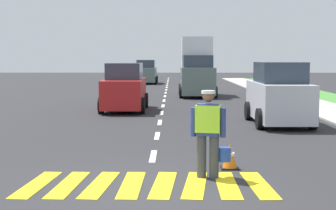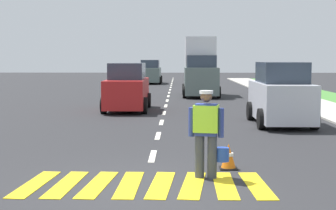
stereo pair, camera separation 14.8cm
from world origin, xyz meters
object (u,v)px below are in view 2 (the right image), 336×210
(delivery_truck, at_px, (200,69))
(car_parked_curbside, at_px, (281,96))
(road_worker, at_px, (207,130))
(car_oncoming_lead, at_px, (127,89))
(traffic_cone_near, at_px, (229,156))
(car_oncoming_third, at_px, (150,73))

(delivery_truck, bearing_deg, car_parked_curbside, -80.29)
(delivery_truck, bearing_deg, road_worker, -92.20)
(delivery_truck, xyz_separation_m, car_oncoming_lead, (-3.56, -8.25, -0.65))
(traffic_cone_near, bearing_deg, road_worker, -121.48)
(road_worker, relative_size, traffic_cone_near, 3.17)
(road_worker, bearing_deg, delivery_truck, 87.80)
(car_oncoming_third, bearing_deg, car_parked_curbside, -77.51)
(road_worker, xyz_separation_m, car_parked_curbside, (2.96, 7.62, 0.06))
(traffic_cone_near, bearing_deg, car_parked_curbside, 70.12)
(traffic_cone_near, distance_m, car_oncoming_lead, 11.76)
(delivery_truck, bearing_deg, car_oncoming_lead, -113.32)
(road_worker, distance_m, car_oncoming_lead, 12.39)
(road_worker, relative_size, car_oncoming_lead, 0.41)
(road_worker, height_order, delivery_truck, delivery_truck)
(delivery_truck, xyz_separation_m, car_parked_curbside, (2.17, -12.70, -0.62))
(car_oncoming_lead, height_order, car_oncoming_third, car_oncoming_third)
(road_worker, distance_m, car_parked_curbside, 8.18)
(car_oncoming_third, bearing_deg, car_oncoming_lead, -89.28)
(car_oncoming_lead, bearing_deg, car_parked_curbside, -37.86)
(road_worker, bearing_deg, car_oncoming_third, 95.03)
(delivery_truck, bearing_deg, car_oncoming_third, 104.88)
(car_parked_curbside, xyz_separation_m, car_oncoming_lead, (-5.73, 4.46, -0.04))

